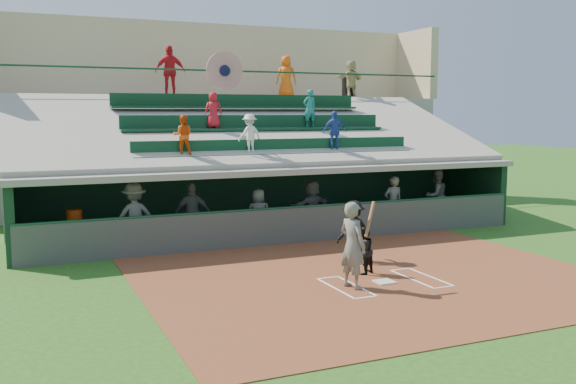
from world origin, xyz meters
name	(u,v)px	position (x,y,z in m)	size (l,w,h in m)	color
ground	(384,283)	(0.00, 0.00, 0.00)	(100.00, 100.00, 0.00)	#245317
dirt_slab	(373,278)	(0.00, 0.50, 0.01)	(11.00, 9.00, 0.02)	brown
home_plate	(384,282)	(0.00, 0.00, 0.04)	(0.43, 0.43, 0.03)	silver
batters_box_chalk	(384,282)	(0.00, 0.00, 0.02)	(2.65, 1.85, 0.01)	white
dugout_floor	(275,233)	(0.00, 6.75, 0.02)	(16.00, 3.50, 0.04)	gray
concourse_slab	(214,152)	(0.00, 13.50, 2.30)	(20.00, 3.00, 4.60)	#9A978C
grandstand	(237,158)	(0.00, 10.52, 2.26)	(20.40, 10.40, 7.80)	#474C47
batter_at_plate	(353,245)	(-0.92, -0.10, 1.01)	(0.95, 0.83, 1.97)	#575954
catcher	(364,250)	(-0.05, 0.89, 0.61)	(0.57, 0.45, 1.18)	black
home_umpire	(353,231)	(0.44, 2.29, 0.83)	(1.04, 0.60, 1.62)	black
dugout_bench	(263,219)	(0.11, 8.11, 0.26)	(14.73, 0.44, 0.44)	brown
white_table	(75,237)	(-6.33, 6.45, 0.42)	(0.87, 0.65, 0.76)	silver
water_cooler	(74,217)	(-6.31, 6.39, 1.02)	(0.44, 0.44, 0.44)	#C4410B
dugout_player_a	(134,216)	(-4.72, 5.89, 1.01)	(1.25, 0.72, 1.93)	#60635D
dugout_player_b	(193,213)	(-2.90, 6.28, 0.94)	(1.06, 0.44, 1.80)	#5F615C
dugout_player_c	(259,214)	(-0.94, 5.78, 0.84)	(0.78, 0.51, 1.60)	#565954
dugout_player_d	(312,207)	(1.05, 6.15, 0.92)	(1.63, 0.52, 1.75)	#5B5E58
dugout_player_e	(393,203)	(3.86, 5.67, 0.94)	(0.66, 0.43, 1.80)	#60625C
dugout_player_f	(436,196)	(6.01, 6.23, 1.00)	(0.93, 0.72, 1.91)	#5B5E59
trash_bin	(349,88)	(5.87, 12.54, 5.04)	(0.59, 0.59, 0.89)	black
concourse_staff_a	(170,71)	(-1.89, 13.16, 5.61)	(1.18, 0.49, 2.01)	red
concourse_staff_b	(286,77)	(3.13, 13.10, 5.49)	(0.87, 0.57, 1.79)	#DF580D
concourse_staff_c	(351,79)	(5.77, 12.15, 5.40)	(1.49, 0.47, 1.61)	tan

